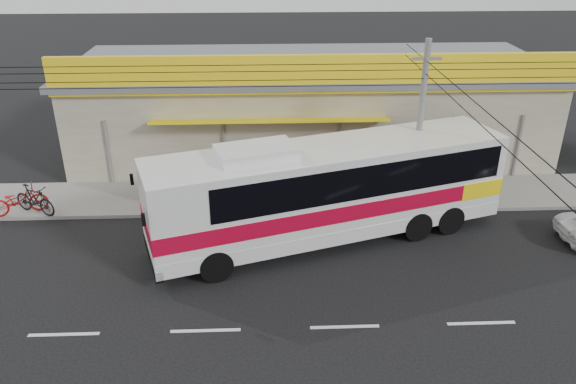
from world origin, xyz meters
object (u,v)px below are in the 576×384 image
Objects in this scene: motorbike_red at (18,200)px; motorbike_dark at (35,200)px; coach_bus at (335,185)px; utility_pole at (425,73)px.

motorbike_dark reaches higher than motorbike_red.
coach_bus is 6.05× the size of motorbike_red.
motorbike_dark is (0.64, -0.02, 0.03)m from motorbike_red.
utility_pole is (3.27, 1.58, 3.58)m from coach_bus.
motorbike_red is at bearing 178.06° from utility_pole.
motorbike_red is 0.06× the size of utility_pole.
coach_bus reaches higher than motorbike_red.
utility_pole is at bearing 7.73° from coach_bus.
motorbike_dark is at bearing 178.06° from utility_pole.
motorbike_red is (-12.14, 2.10, -1.41)m from coach_bus.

